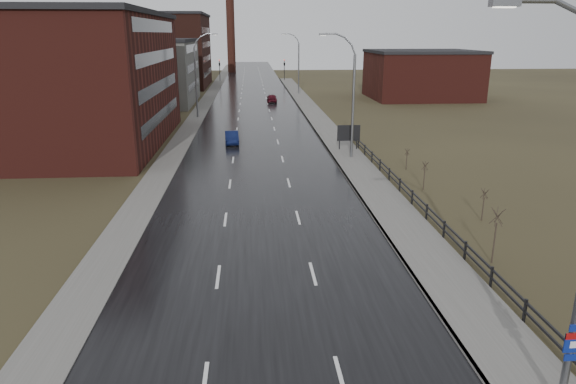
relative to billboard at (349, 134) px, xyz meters
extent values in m
cube|color=black|center=(-9.10, 20.77, -1.73)|extent=(14.00, 300.00, 0.06)
cube|color=#595651|center=(-0.50, -4.23, -1.67)|extent=(3.20, 180.00, 0.18)
cube|color=slate|center=(-2.02, -4.23, -1.67)|extent=(0.16, 180.00, 0.18)
cube|color=#595651|center=(-17.30, 20.77, -1.70)|extent=(2.40, 260.00, 0.12)
cube|color=#471914|center=(-30.10, 5.77, 4.74)|extent=(22.00, 28.00, 13.00)
cube|color=black|center=(-30.10, 5.77, 11.49)|extent=(22.44, 28.56, 0.50)
cube|color=black|center=(-19.12, 5.77, 1.24)|extent=(0.06, 22.40, 1.20)
cube|color=black|center=(-19.12, 5.77, 4.24)|extent=(0.06, 22.40, 1.20)
cube|color=black|center=(-19.12, 5.77, 7.24)|extent=(0.06, 22.40, 1.20)
cube|color=black|center=(-19.12, 5.77, 10.24)|extent=(0.06, 22.40, 1.20)
cube|color=slate|center=(-27.10, 38.77, 3.24)|extent=(16.00, 20.00, 10.00)
cube|color=black|center=(-27.10, 38.77, 8.49)|extent=(16.32, 20.40, 0.50)
cube|color=black|center=(-19.12, 38.77, 1.24)|extent=(0.06, 16.00, 1.20)
cube|color=black|center=(-19.12, 38.77, 4.24)|extent=(0.06, 16.00, 1.20)
cube|color=black|center=(-19.12, 38.77, 7.24)|extent=(0.06, 16.00, 1.20)
cube|color=#331611|center=(-32.10, 68.77, 5.74)|extent=(26.00, 24.00, 15.00)
cube|color=black|center=(-32.10, 68.77, 13.49)|extent=(26.52, 24.48, 0.50)
cube|color=black|center=(-19.12, 68.77, 1.24)|extent=(0.06, 19.20, 1.20)
cube|color=black|center=(-19.12, 68.77, 4.24)|extent=(0.06, 19.20, 1.20)
cube|color=black|center=(-19.12, 68.77, 7.24)|extent=(0.06, 19.20, 1.20)
cube|color=black|center=(-19.12, 68.77, 10.24)|extent=(0.06, 19.20, 1.20)
cube|color=#471914|center=(21.20, 42.77, 2.24)|extent=(18.00, 16.00, 8.00)
cube|color=black|center=(21.20, 42.77, 6.49)|extent=(18.36, 16.32, 0.50)
cylinder|color=#331611|center=(-15.10, 110.77, 13.24)|extent=(2.40, 2.40, 30.00)
cylinder|color=slate|center=(-1.85, -37.23, 10.06)|extent=(1.12, 0.14, 0.57)
cylinder|color=slate|center=(-2.81, -37.23, 10.25)|extent=(1.15, 0.14, 0.14)
cube|color=slate|center=(-3.56, -37.23, 10.20)|extent=(0.70, 0.28, 0.18)
cube|color=silver|center=(-3.56, -37.23, 10.10)|extent=(0.50, 0.20, 0.04)
cube|color=navy|center=(-0.30, -37.35, 0.79)|extent=(0.60, 0.04, 0.65)
cube|color=maroon|center=(-0.30, -37.36, 1.02)|extent=(0.60, 0.04, 0.20)
cube|color=navy|center=(-0.30, -37.35, 0.29)|extent=(0.45, 0.04, 0.22)
cube|color=silver|center=(-0.30, -37.37, 0.74)|extent=(0.26, 0.02, 0.22)
cylinder|color=slate|center=(-0.30, -3.23, 2.99)|extent=(0.24, 0.24, 9.50)
cylinder|color=slate|center=(-0.47, -3.23, 8.14)|extent=(0.51, 0.14, 0.98)
cylinder|color=slate|center=(-0.94, -3.23, 8.86)|extent=(0.81, 0.14, 0.81)
cylinder|color=slate|center=(-1.66, -3.23, 9.33)|extent=(0.98, 0.14, 0.51)
cylinder|color=slate|center=(-2.50, -3.23, 9.50)|extent=(1.01, 0.14, 0.14)
cube|color=slate|center=(-3.19, -3.23, 9.45)|extent=(0.70, 0.28, 0.18)
cube|color=silver|center=(-3.19, -3.23, 9.35)|extent=(0.50, 0.20, 0.04)
cylinder|color=slate|center=(-17.10, 22.77, 2.99)|extent=(0.24, 0.24, 9.50)
cylinder|color=slate|center=(-16.93, 22.77, 8.14)|extent=(0.51, 0.14, 0.98)
cylinder|color=slate|center=(-16.46, 22.77, 8.86)|extent=(0.81, 0.14, 0.81)
cylinder|color=slate|center=(-15.74, 22.77, 9.33)|extent=(0.98, 0.14, 0.51)
cylinder|color=slate|center=(-14.90, 22.77, 9.50)|extent=(1.01, 0.14, 0.14)
cube|color=slate|center=(-14.21, 22.77, 9.45)|extent=(0.70, 0.28, 0.18)
cube|color=silver|center=(-14.21, 22.77, 9.35)|extent=(0.50, 0.20, 0.04)
cylinder|color=slate|center=(-0.30, 50.77, 2.99)|extent=(0.24, 0.24, 9.50)
cylinder|color=slate|center=(-0.47, 50.77, 8.14)|extent=(0.51, 0.14, 0.98)
cylinder|color=slate|center=(-0.94, 50.77, 8.86)|extent=(0.81, 0.14, 0.81)
cylinder|color=slate|center=(-1.66, 50.77, 9.33)|extent=(0.98, 0.14, 0.51)
cylinder|color=slate|center=(-2.50, 50.77, 9.50)|extent=(1.01, 0.14, 0.14)
cube|color=slate|center=(-3.19, 50.77, 9.45)|extent=(0.70, 0.28, 0.18)
cube|color=silver|center=(-3.19, 50.77, 9.35)|extent=(0.50, 0.20, 0.04)
cube|color=black|center=(1.20, -35.23, -1.21)|extent=(0.10, 0.10, 1.10)
cube|color=black|center=(1.20, -32.23, -1.21)|extent=(0.10, 0.10, 1.10)
cube|color=black|center=(1.20, -29.23, -1.21)|extent=(0.10, 0.10, 1.10)
cube|color=black|center=(1.20, -26.23, -1.21)|extent=(0.10, 0.10, 1.10)
cube|color=black|center=(1.20, -23.23, -1.21)|extent=(0.10, 0.10, 1.10)
cube|color=black|center=(1.20, -20.23, -1.21)|extent=(0.10, 0.10, 1.10)
cube|color=black|center=(1.20, -17.23, -1.21)|extent=(0.10, 0.10, 1.10)
cube|color=black|center=(1.20, -14.23, -1.21)|extent=(0.10, 0.10, 1.10)
cube|color=black|center=(1.20, -11.23, -1.21)|extent=(0.10, 0.10, 1.10)
cube|color=black|center=(1.20, -8.23, -1.21)|extent=(0.10, 0.10, 1.10)
cube|color=black|center=(1.20, -5.23, -1.21)|extent=(0.10, 0.10, 1.10)
cube|color=black|center=(1.20, -2.23, -1.21)|extent=(0.10, 0.10, 1.10)
cube|color=black|center=(1.20, 0.77, -1.21)|extent=(0.10, 0.10, 1.10)
cube|color=black|center=(1.20, 3.77, -1.21)|extent=(0.10, 0.10, 1.10)
cube|color=black|center=(1.20, -20.73, -0.81)|extent=(0.08, 53.00, 0.10)
cube|color=black|center=(1.20, -20.73, -1.21)|extent=(0.08, 53.00, 0.10)
cylinder|color=#382D23|center=(2.54, -26.53, -0.67)|extent=(0.08, 0.08, 2.18)
cylinder|color=#382D23|center=(2.59, -26.53, 0.75)|extent=(0.04, 0.73, 0.86)
cylinder|color=#382D23|center=(2.55, -26.48, 0.75)|extent=(0.69, 0.27, 0.87)
cylinder|color=#382D23|center=(2.50, -26.50, 0.75)|extent=(0.41, 0.62, 0.88)
cylinder|color=#382D23|center=(2.50, -26.56, 0.75)|extent=(0.41, 0.62, 0.88)
cylinder|color=#382D23|center=(2.55, -26.58, 0.75)|extent=(0.69, 0.27, 0.87)
cylinder|color=#382D23|center=(4.72, -20.43, -1.00)|extent=(0.08, 0.08, 1.53)
cylinder|color=#382D23|center=(4.77, -20.43, -0.01)|extent=(0.04, 0.52, 0.61)
cylinder|color=#382D23|center=(4.74, -20.38, -0.01)|extent=(0.49, 0.20, 0.61)
cylinder|color=#382D23|center=(4.68, -20.40, -0.01)|extent=(0.30, 0.44, 0.62)
cylinder|color=#382D23|center=(4.68, -20.46, -0.01)|extent=(0.30, 0.44, 0.62)
cylinder|color=#382D23|center=(4.74, -20.47, -0.01)|extent=(0.49, 0.20, 0.61)
cylinder|color=#382D23|center=(3.21, -13.64, -0.96)|extent=(0.08, 0.08, 1.60)
cylinder|color=#382D23|center=(3.26, -13.64, 0.08)|extent=(0.04, 0.54, 0.64)
cylinder|color=#382D23|center=(3.23, -13.59, 0.08)|extent=(0.52, 0.21, 0.64)
cylinder|color=#382D23|center=(3.17, -13.61, 0.08)|extent=(0.31, 0.46, 0.65)
cylinder|color=#382D23|center=(3.17, -13.66, 0.08)|extent=(0.31, 0.46, 0.65)
cylinder|color=#382D23|center=(3.23, -13.68, 0.08)|extent=(0.52, 0.21, 0.64)
cylinder|color=#382D23|center=(3.67, -7.63, -1.09)|extent=(0.08, 0.08, 1.34)
cylinder|color=#382D23|center=(3.72, -7.63, -0.22)|extent=(0.04, 0.46, 0.54)
cylinder|color=#382D23|center=(3.69, -7.59, -0.22)|extent=(0.44, 0.18, 0.54)
cylinder|color=#382D23|center=(3.63, -7.60, -0.22)|extent=(0.27, 0.39, 0.55)
cylinder|color=#382D23|center=(3.63, -7.66, -0.22)|extent=(0.27, 0.39, 0.55)
cylinder|color=#382D23|center=(3.69, -7.68, -0.22)|extent=(0.44, 0.18, 0.54)
cube|color=black|center=(-0.88, 0.06, -0.86)|extent=(0.10, 0.10, 1.80)
cube|color=black|center=(0.88, 0.06, -0.86)|extent=(0.10, 0.10, 1.80)
cube|color=silver|center=(0.00, 0.01, 0.08)|extent=(2.19, 0.08, 1.48)
cube|color=black|center=(0.00, -0.04, 0.08)|extent=(2.29, 0.04, 1.58)
cylinder|color=black|center=(-17.10, 80.77, 0.84)|extent=(0.16, 0.16, 5.20)
imported|color=black|center=(-17.10, 80.77, 2.99)|extent=(0.58, 2.73, 1.10)
sphere|color=#FF190C|center=(-17.10, 80.62, 3.29)|extent=(0.18, 0.18, 0.18)
cylinder|color=black|center=(-1.10, 80.77, 0.84)|extent=(0.16, 0.16, 5.20)
imported|color=black|center=(-1.10, 80.77, 2.99)|extent=(0.58, 2.73, 1.10)
sphere|color=#FF190C|center=(-1.10, 80.62, 3.29)|extent=(0.18, 0.18, 0.18)
imported|color=#0B133A|center=(-11.73, 4.27, -1.10)|extent=(1.64, 4.07, 1.32)
imported|color=#450B16|center=(-6.01, 38.51, -1.05)|extent=(1.70, 4.17, 1.42)
camera|label=1|loc=(-9.66, -49.82, 9.49)|focal=32.00mm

